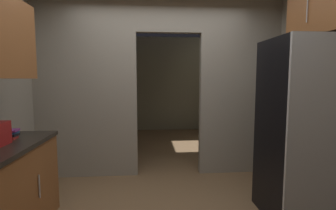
# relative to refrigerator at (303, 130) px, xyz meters

# --- Properties ---
(kitchen_partition) EXTENTS (3.63, 0.12, 2.64)m
(kitchen_partition) POSITION_rel_refrigerator_xyz_m (-1.46, 1.33, 0.46)
(kitchen_partition) COLOR #9E998C
(kitchen_partition) RESTS_ON ground
(adjoining_room_shell) EXTENTS (3.63, 3.48, 2.64)m
(adjoining_room_shell) POSITION_rel_refrigerator_xyz_m (-1.42, 3.64, 0.39)
(adjoining_room_shell) COLOR gray
(adjoining_room_shell) RESTS_ON ground
(refrigerator) EXTENTS (0.74, 0.72, 1.85)m
(refrigerator) POSITION_rel_refrigerator_xyz_m (0.00, 0.00, 0.00)
(refrigerator) COLOR black
(refrigerator) RESTS_ON ground
(upper_cabinet_fridgeside) EXTENTS (0.36, 0.81, 0.73)m
(upper_cabinet_fridgeside) POSITION_rel_refrigerator_xyz_m (0.22, 0.10, 1.32)
(upper_cabinet_fridgeside) COLOR brown
(book_stack) EXTENTS (0.13, 0.14, 0.09)m
(book_stack) POSITION_rel_refrigerator_xyz_m (-2.90, 0.02, 0.00)
(book_stack) COLOR red
(book_stack) RESTS_ON lower_cabinet_run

